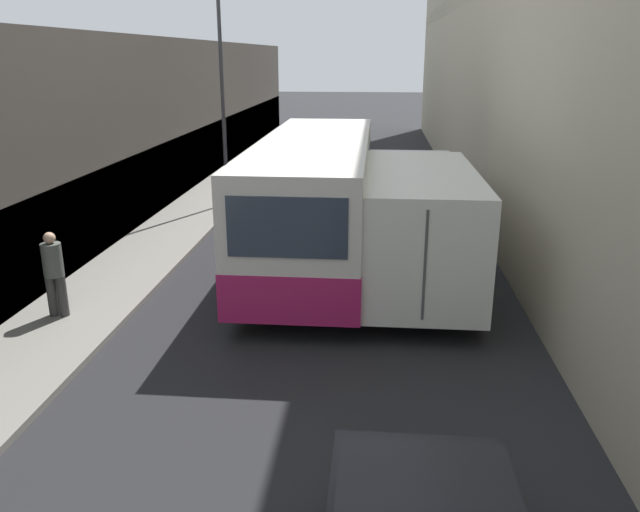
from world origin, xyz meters
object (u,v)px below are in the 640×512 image
at_px(bus, 315,198).
at_px(panel_van, 321,147).
at_px(pedestrian, 54,271).
at_px(box_truck, 414,217).
at_px(street_lamp, 220,42).

relative_size(bus, panel_van, 2.20).
xyz_separation_m(bus, panel_van, (-0.95, 12.49, -0.53)).
bearing_deg(panel_van, pedestrian, -102.43).
relative_size(box_truck, pedestrian, 4.44).
bearing_deg(box_truck, panel_van, 103.52).
xyz_separation_m(bus, box_truck, (2.33, -1.15, -0.12)).
distance_m(box_truck, street_lamp, 9.71).
height_order(bus, street_lamp, street_lamp).
height_order(box_truck, panel_van, box_truck).
distance_m(box_truck, panel_van, 14.03).
bearing_deg(pedestrian, bus, 41.74).
height_order(box_truck, street_lamp, street_lamp).
bearing_deg(bus, street_lamp, 122.55).
bearing_deg(pedestrian, box_truck, 23.13).
distance_m(bus, panel_van, 12.53).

